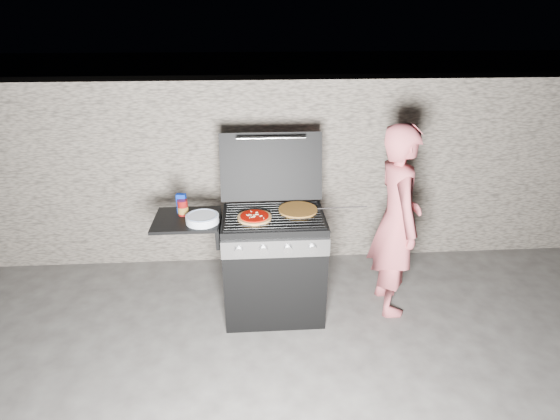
{
  "coord_description": "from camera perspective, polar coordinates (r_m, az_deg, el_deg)",
  "views": [
    {
      "loc": [
        -0.15,
        -3.06,
        2.36
      ],
      "look_at": [
        0.05,
        0.0,
        0.95
      ],
      "focal_mm": 28.0,
      "sensor_mm": 36.0,
      "label": 1
    }
  ],
  "objects": [
    {
      "name": "person",
      "position": [
        3.64,
        14.94,
        -1.47
      ],
      "size": [
        0.4,
        0.59,
        1.61
      ],
      "primitive_type": "imported",
      "rotation": [
        0.0,
        0.0,
        1.59
      ],
      "color": "#C7585E",
      "rests_on": "ground"
    },
    {
      "name": "stone_wall",
      "position": [
        4.36,
        -1.57,
        5.16
      ],
      "size": [
        8.0,
        0.35,
        1.8
      ],
      "primitive_type": "cube",
      "color": "gray",
      "rests_on": "ground"
    },
    {
      "name": "gas_grill",
      "position": [
        3.61,
        -4.8,
        -7.28
      ],
      "size": [
        1.34,
        0.79,
        0.91
      ],
      "primitive_type": null,
      "color": "black",
      "rests_on": "ground"
    },
    {
      "name": "pizza_plain",
      "position": [
        3.46,
        2.36,
        0.04
      ],
      "size": [
        0.4,
        0.4,
        0.02
      ],
      "primitive_type": "cylinder",
      "rotation": [
        0.0,
        0.0,
        -0.41
      ],
      "color": "#B7742A",
      "rests_on": "gas_grill"
    },
    {
      "name": "plate_stack",
      "position": [
        3.33,
        -10.11,
        -1.13
      ],
      "size": [
        0.31,
        0.31,
        0.06
      ],
      "primitive_type": "cylinder",
      "rotation": [
        0.0,
        0.0,
        -0.31
      ],
      "color": "silver",
      "rests_on": "gas_grill"
    },
    {
      "name": "ground",
      "position": [
        3.87,
        -0.76,
        -12.9
      ],
      "size": [
        50.0,
        50.0,
        0.0
      ],
      "primitive_type": "plane",
      "color": "#3D3936"
    },
    {
      "name": "tongs",
      "position": [
        3.44,
        8.0,
        0.23
      ],
      "size": [
        0.38,
        0.14,
        0.08
      ],
      "primitive_type": "cylinder",
      "rotation": [
        0.0,
        1.4,
        -0.34
      ],
      "color": "black",
      "rests_on": "gas_grill"
    },
    {
      "name": "sauce_jar",
      "position": [
        3.47,
        -12.57,
        0.31
      ],
      "size": [
        0.09,
        0.09,
        0.12
      ],
      "primitive_type": "cylinder",
      "rotation": [
        0.0,
        0.0,
        0.19
      ],
      "color": "maroon",
      "rests_on": "gas_grill"
    },
    {
      "name": "pizza_topped",
      "position": [
        3.33,
        -3.35,
        -0.89
      ],
      "size": [
        0.33,
        0.33,
        0.03
      ],
      "primitive_type": null,
      "rotation": [
        0.0,
        0.0,
        -0.33
      ],
      "color": "#C2883D",
      "rests_on": "gas_grill"
    },
    {
      "name": "blue_carton",
      "position": [
        3.51,
        -12.72,
        0.88
      ],
      "size": [
        0.08,
        0.05,
        0.16
      ],
      "primitive_type": "cube",
      "rotation": [
        0.0,
        0.0,
        -0.13
      ],
      "color": "#052190",
      "rests_on": "gas_grill"
    }
  ]
}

